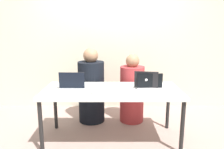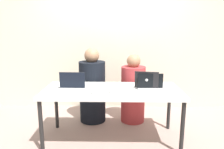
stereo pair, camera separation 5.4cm
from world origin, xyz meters
The scene contains 11 objects.
ground_plane centered at (0.00, 0.00, 0.00)m, with size 12.00×12.00×0.00m, color gray.
back_wall centered at (0.00, 1.32, 1.17)m, with size 4.64×0.10×2.33m, color beige.
desk centered at (0.00, 0.00, 0.65)m, with size 1.78×0.78×0.71m.
person_on_left centered at (-0.33, 0.62, 0.53)m, with size 0.51×0.51×1.19m.
person_on_right centered at (0.33, 0.62, 0.49)m, with size 0.39×0.39×1.10m.
laptop_back_right centered at (0.46, 0.10, 0.76)m, with size 0.34×0.29×0.23m.
laptop_front_right centered at (0.50, -0.06, 0.76)m, with size 0.34×0.25×0.21m.
laptop_front_left centered at (-0.52, -0.08, 0.76)m, with size 0.34×0.27×0.23m.
laptop_back_left centered at (-0.51, 0.12, 0.76)m, with size 0.32×0.26×0.20m.
water_glass_center centered at (0.01, -0.20, 0.75)m, with size 0.07×0.07×0.10m.
water_glass_left centered at (-0.20, -0.22, 0.75)m, with size 0.06×0.06×0.09m.
Camera 2 is at (0.06, -2.74, 1.50)m, focal length 35.00 mm.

